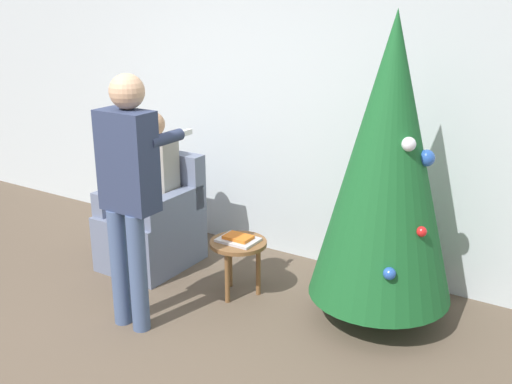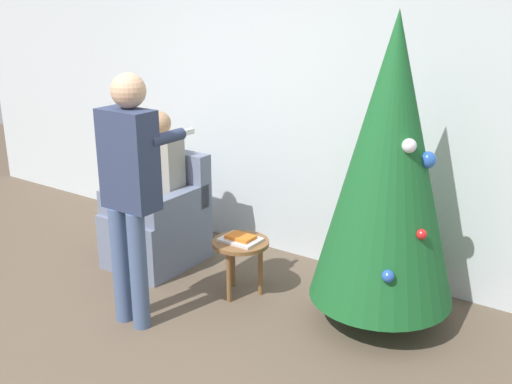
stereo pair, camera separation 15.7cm
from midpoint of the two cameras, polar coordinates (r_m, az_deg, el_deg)
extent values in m
plane|color=brown|center=(3.97, -15.23, -15.74)|extent=(14.00, 14.00, 0.00)
cube|color=silver|center=(5.07, 3.05, 8.82)|extent=(8.00, 0.06, 2.70)
cylinder|color=brown|center=(4.37, 12.61, -10.69)|extent=(0.10, 0.10, 0.19)
cone|color=#195B28|center=(3.98, 13.64, 2.74)|extent=(0.98, 0.98, 1.91)
sphere|color=#2856B2|center=(3.91, 17.17, 2.93)|extent=(0.11, 0.11, 0.11)
sphere|color=red|center=(3.85, 16.62, -3.88)|extent=(0.07, 0.07, 0.07)
sphere|color=white|center=(3.76, 15.55, 4.27)|extent=(0.09, 0.09, 0.09)
sphere|color=#2856B2|center=(3.80, 13.63, -7.79)|extent=(0.08, 0.08, 0.08)
cube|color=slate|center=(5.13, -8.61, -4.22)|extent=(0.63, 0.74, 0.47)
cube|color=slate|center=(5.19, -6.60, 1.51)|extent=(0.63, 0.14, 0.45)
cube|color=slate|center=(5.19, -10.86, -0.14)|extent=(0.12, 0.66, 0.20)
cube|color=slate|center=(4.85, -6.57, -1.23)|extent=(0.12, 0.66, 0.20)
cylinder|color=#475B84|center=(5.07, -10.98, -4.65)|extent=(0.11, 0.11, 0.47)
cylinder|color=#475B84|center=(4.94, -9.34, -5.19)|extent=(0.11, 0.11, 0.47)
cube|color=#475B84|center=(4.99, -9.16, -1.26)|extent=(0.32, 0.40, 0.12)
cube|color=gray|center=(5.00, -8.15, 2.56)|extent=(0.36, 0.20, 0.50)
sphere|color=tan|center=(4.92, -8.34, 6.48)|extent=(0.20, 0.20, 0.20)
cylinder|color=#475B84|center=(4.22, -11.70, -6.83)|extent=(0.12, 0.12, 0.83)
cylinder|color=#475B84|center=(4.11, -10.04, -7.45)|extent=(0.12, 0.12, 0.83)
cube|color=#2D3856|center=(3.95, -10.91, 3.02)|extent=(0.38, 0.20, 0.66)
sphere|color=tan|center=(3.88, -10.92, 9.46)|extent=(0.23, 0.23, 0.23)
cylinder|color=#2D3856|center=(4.16, -10.73, 5.67)|extent=(0.08, 0.30, 0.08)
cylinder|color=#2D3856|center=(3.94, -7.40, 5.15)|extent=(0.08, 0.30, 0.08)
cube|color=white|center=(4.08, -5.61, 5.66)|extent=(0.04, 0.14, 0.04)
cylinder|color=brown|center=(4.47, -0.47, -4.87)|extent=(0.43, 0.43, 0.03)
cylinder|color=brown|center=(4.46, -1.59, -8.07)|extent=(0.04, 0.04, 0.41)
cylinder|color=brown|center=(4.56, 1.43, -7.45)|extent=(0.04, 0.04, 0.41)
cylinder|color=brown|center=(4.69, -1.24, -6.67)|extent=(0.04, 0.04, 0.41)
cube|color=silver|center=(4.47, -0.47, -4.57)|extent=(0.29, 0.22, 0.02)
cube|color=orange|center=(4.46, -0.47, -4.31)|extent=(0.20, 0.14, 0.02)
camera|label=1|loc=(0.08, -88.85, 0.38)|focal=42.00mm
camera|label=2|loc=(0.08, 91.15, -0.38)|focal=42.00mm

